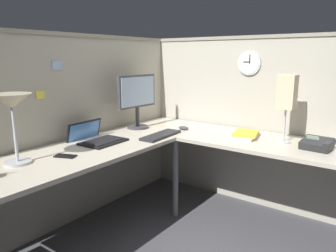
% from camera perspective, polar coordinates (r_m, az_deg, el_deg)
% --- Properties ---
extents(ground_plane, '(6.80, 6.80, 0.00)m').
position_cam_1_polar(ground_plane, '(2.82, 2.12, -17.55)').
color(ground_plane, '#47474C').
extents(cubicle_wall_back, '(2.57, 0.12, 1.58)m').
position_cam_1_polar(cubicle_wall_back, '(2.85, -16.68, -0.58)').
color(cubicle_wall_back, '#A8A393').
rests_on(cubicle_wall_back, ground).
extents(cubicle_wall_right, '(0.12, 2.37, 1.58)m').
position_cam_1_polar(cubicle_wall_right, '(3.16, 15.16, 0.73)').
color(cubicle_wall_right, '#A8A393').
rests_on(cubicle_wall_right, ground).
extents(desk, '(2.35, 2.15, 0.73)m').
position_cam_1_polar(desk, '(2.42, 1.23, -6.24)').
color(desk, beige).
rests_on(desk, ground).
extents(monitor, '(0.46, 0.20, 0.50)m').
position_cam_1_polar(monitor, '(3.04, -5.43, 5.05)').
color(monitor, '#38383D').
rests_on(monitor, desk).
extents(laptop, '(0.35, 0.39, 0.22)m').
position_cam_1_polar(laptop, '(2.67, -12.74, -2.08)').
color(laptop, black).
rests_on(laptop, desk).
extents(keyboard, '(0.44, 0.17, 0.02)m').
position_cam_1_polar(keyboard, '(2.75, -1.26, -1.64)').
color(keyboard, '#232326').
rests_on(keyboard, desk).
extents(computer_mouse, '(0.06, 0.10, 0.03)m').
position_cam_1_polar(computer_mouse, '(3.00, 2.75, -0.34)').
color(computer_mouse, '#38383D').
rests_on(computer_mouse, desk).
extents(desk_lamp_dome, '(0.24, 0.24, 0.44)m').
position_cam_1_polar(desk_lamp_dome, '(2.20, -25.72, 3.05)').
color(desk_lamp_dome, '#B7BABF').
rests_on(desk_lamp_dome, desk).
extents(cell_phone, '(0.12, 0.16, 0.01)m').
position_cam_1_polar(cell_phone, '(2.31, -17.60, -5.07)').
color(cell_phone, black).
rests_on(cell_phone, desk).
extents(office_phone, '(0.21, 0.22, 0.11)m').
position_cam_1_polar(office_phone, '(2.61, 24.84, -2.97)').
color(office_phone, '#232326').
rests_on(office_phone, desk).
extents(book_stack, '(0.31, 0.25, 0.04)m').
position_cam_1_polar(book_stack, '(2.80, 13.32, -1.50)').
color(book_stack, silver).
rests_on(book_stack, desk).
extents(desk_lamp_paper, '(0.13, 0.13, 0.53)m').
position_cam_1_polar(desk_lamp_paper, '(2.66, 20.17, 5.31)').
color(desk_lamp_paper, '#B7BABF').
rests_on(desk_lamp_paper, desk).
extents(wall_clock, '(0.04, 0.22, 0.22)m').
position_cam_1_polar(wall_clock, '(3.08, 14.11, 10.68)').
color(wall_clock, '#B7BABF').
extents(pinned_note_middle, '(0.07, 0.00, 0.06)m').
position_cam_1_polar(pinned_note_middle, '(2.59, -21.54, 5.11)').
color(pinned_note_middle, '#EAD84C').
extents(pinned_note_rightmost, '(0.09, 0.00, 0.07)m').
position_cam_1_polar(pinned_note_rightmost, '(2.67, -18.92, 10.04)').
color(pinned_note_rightmost, '#99B7E5').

